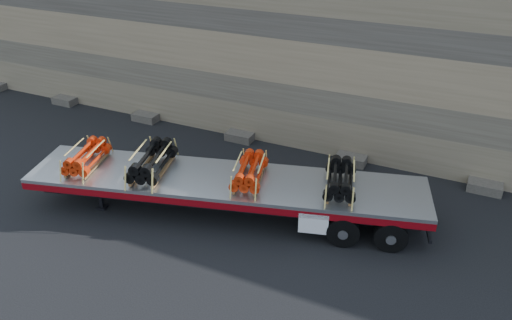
% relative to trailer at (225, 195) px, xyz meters
% --- Properties ---
extents(ground, '(120.00, 120.00, 0.00)m').
position_rel_trailer_xyz_m(ground, '(1.00, 0.42, -0.66)').
color(ground, black).
rests_on(ground, ground).
extents(rock_wall, '(44.00, 3.00, 7.00)m').
position_rel_trailer_xyz_m(rock_wall, '(1.00, 6.92, 2.84)').
color(rock_wall, '#7A6B54').
rests_on(rock_wall, ground).
extents(trailer, '(13.46, 5.81, 1.32)m').
position_rel_trailer_xyz_m(trailer, '(0.00, 0.00, 0.00)').
color(trailer, '#A4A7AC').
rests_on(trailer, ground).
extents(bundle_front, '(1.41, 2.10, 0.68)m').
position_rel_trailer_xyz_m(bundle_front, '(-4.70, -1.23, 1.00)').
color(bundle_front, red).
rests_on(bundle_front, trailer).
extents(bundle_midfront, '(1.61, 2.40, 0.78)m').
position_rel_trailer_xyz_m(bundle_midfront, '(-2.41, -0.63, 1.05)').
color(bundle_midfront, black).
rests_on(bundle_midfront, trailer).
extents(bundle_midrear, '(1.41, 2.10, 0.68)m').
position_rel_trailer_xyz_m(bundle_midrear, '(0.81, 0.21, 1.00)').
color(bundle_midrear, red).
rests_on(bundle_midrear, trailer).
extents(bundle_rear, '(1.45, 2.15, 0.70)m').
position_rel_trailer_xyz_m(bundle_rear, '(3.64, 0.95, 1.01)').
color(bundle_rear, black).
rests_on(bundle_rear, trailer).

